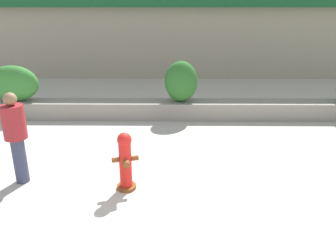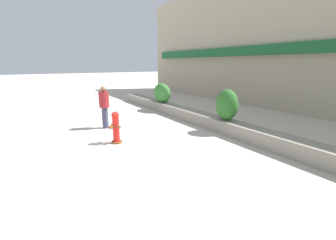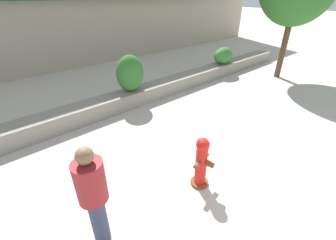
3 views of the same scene
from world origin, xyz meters
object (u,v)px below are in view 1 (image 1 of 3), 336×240
(hedge_bush_0, at_px, (13,83))
(pedestrian, at_px, (15,133))
(hedge_bush_1, at_px, (181,82))
(fire_hydrant, at_px, (125,161))

(hedge_bush_0, distance_m, pedestrian, 4.16)
(hedge_bush_1, relative_size, pedestrian, 0.68)
(hedge_bush_0, bearing_deg, hedge_bush_1, 0.00)
(fire_hydrant, bearing_deg, hedge_bush_0, 133.17)
(hedge_bush_1, xyz_separation_m, fire_hydrant, (-1.09, -4.01, -0.54))
(fire_hydrant, bearing_deg, pedestrian, 173.26)
(fire_hydrant, xyz_separation_m, pedestrian, (-1.99, 0.24, 0.44))
(hedge_bush_0, distance_m, fire_hydrant, 5.51)
(hedge_bush_1, bearing_deg, pedestrian, -129.25)
(hedge_bush_0, bearing_deg, fire_hydrant, -46.83)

